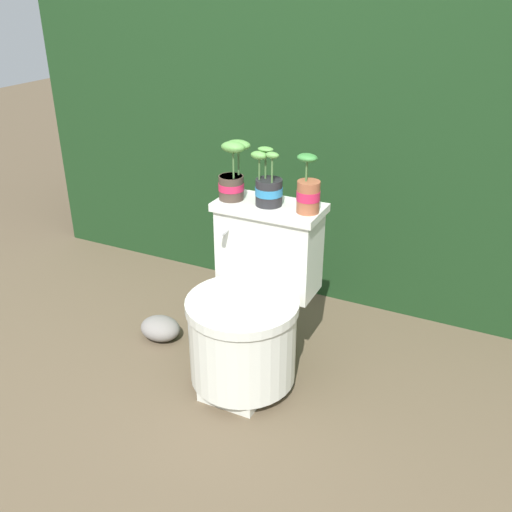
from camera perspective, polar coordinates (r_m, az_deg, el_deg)
The scene contains 7 objects.
ground_plane at distance 2.30m, azimuth -2.92°, elevation -12.54°, with size 12.00×12.00×0.00m, color brown.
hedge_backdrop at distance 3.03m, azimuth 8.80°, elevation 14.87°, with size 2.99×0.96×1.70m.
toilet at distance 2.17m, azimuth -0.53°, elevation -5.62°, with size 0.42×0.54×0.67m.
potted_plant_left at distance 2.14m, azimuth -2.37°, elevation 8.08°, with size 0.12×0.11×0.23m.
potted_plant_midleft at distance 2.09m, azimuth 1.24°, elevation 6.92°, with size 0.12×0.10×0.22m.
potted_plant_middle at distance 2.03m, azimuth 5.23°, elevation 6.61°, with size 0.10×0.09×0.21m.
garden_stone at distance 2.55m, azimuth -9.54°, elevation -7.14°, with size 0.18×0.15×0.10m.
Camera 1 is at (0.88, -1.56, 1.44)m, focal length 40.00 mm.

